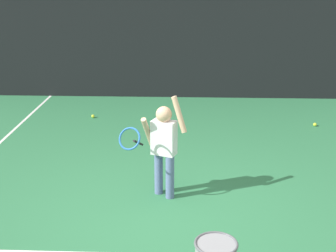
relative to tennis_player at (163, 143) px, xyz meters
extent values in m
plane|color=#2D7247|center=(0.09, -0.58, -0.73)|extent=(20.00, 20.00, 0.00)
cube|color=black|center=(0.09, 4.91, 1.18)|extent=(10.03, 0.08, 3.82)
cylinder|color=slate|center=(-1.53, 4.97, 1.26)|extent=(0.09, 0.09, 3.97)
cylinder|color=slate|center=(1.72, 4.97, 1.26)|extent=(0.09, 0.09, 3.97)
cylinder|color=slate|center=(-0.06, 0.07, -0.44)|extent=(0.11, 0.11, 0.58)
cylinder|color=slate|center=(0.09, -0.05, -0.44)|extent=(0.11, 0.11, 0.58)
cube|color=white|center=(0.02, 0.01, 0.07)|extent=(0.34, 0.27, 0.44)
sphere|color=tan|center=(0.02, 0.01, 0.38)|extent=(0.20, 0.20, 0.20)
cylinder|color=tan|center=(0.20, -0.04, 0.39)|extent=(0.22, 0.14, 0.46)
cylinder|color=tan|center=(-0.19, 0.03, 0.14)|extent=(0.17, 0.29, 0.43)
cylinder|color=black|center=(-0.30, -0.06, 0.03)|extent=(0.11, 0.23, 0.15)
torus|color=#2666B2|center=(-0.38, -0.26, 0.16)|extent=(0.32, 0.25, 0.26)
torus|color=#595B60|center=(0.56, -1.92, -0.18)|extent=(0.38, 0.38, 0.02)
sphere|color=#CCE033|center=(2.72, 2.90, -0.69)|extent=(0.07, 0.07, 0.07)
sphere|color=#CCE033|center=(-1.55, 3.25, -0.69)|extent=(0.07, 0.07, 0.07)
camera|label=1|loc=(0.28, -5.33, 2.06)|focal=48.92mm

